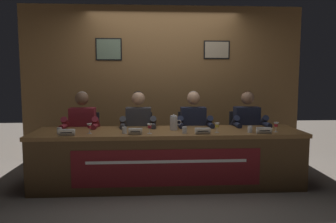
% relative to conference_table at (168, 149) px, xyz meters
% --- Properties ---
extents(ground_plane, '(12.00, 12.00, 0.00)m').
position_rel_conference_table_xyz_m(ground_plane, '(0.00, 0.11, -0.50)').
color(ground_plane, '#70665B').
extents(wall_back_panelled, '(4.69, 0.14, 2.60)m').
position_rel_conference_table_xyz_m(wall_back_panelled, '(0.00, 1.46, 0.80)').
color(wall_back_panelled, brown).
rests_on(wall_back_panelled, ground_plane).
extents(conference_table, '(3.49, 0.83, 0.73)m').
position_rel_conference_table_xyz_m(conference_table, '(0.00, 0.00, 0.00)').
color(conference_table, brown).
rests_on(conference_table, ground_plane).
extents(chair_far_left, '(0.44, 0.44, 0.90)m').
position_rel_conference_table_xyz_m(chair_far_left, '(-1.20, 0.71, -0.07)').
color(chair_far_left, black).
rests_on(chair_far_left, ground_plane).
extents(panelist_far_left, '(0.51, 0.48, 1.22)m').
position_rel_conference_table_xyz_m(panelist_far_left, '(-1.20, 0.51, 0.21)').
color(panelist_far_left, black).
rests_on(panelist_far_left, ground_plane).
extents(nameplate_far_left, '(0.19, 0.06, 0.08)m').
position_rel_conference_table_xyz_m(nameplate_far_left, '(-1.23, -0.20, 0.26)').
color(nameplate_far_left, white).
rests_on(nameplate_far_left, conference_table).
extents(juice_glass_far_left, '(0.06, 0.06, 0.12)m').
position_rel_conference_table_xyz_m(juice_glass_far_left, '(-0.99, -0.05, 0.31)').
color(juice_glass_far_left, white).
rests_on(juice_glass_far_left, conference_table).
extents(water_cup_far_left, '(0.06, 0.06, 0.08)m').
position_rel_conference_table_xyz_m(water_cup_far_left, '(-1.34, -0.10, 0.26)').
color(water_cup_far_left, silver).
rests_on(water_cup_far_left, conference_table).
extents(chair_center_left, '(0.44, 0.44, 0.90)m').
position_rel_conference_table_xyz_m(chair_center_left, '(-0.40, 0.71, -0.07)').
color(chair_center_left, black).
rests_on(chair_center_left, ground_plane).
extents(panelist_center_left, '(0.51, 0.48, 1.22)m').
position_rel_conference_table_xyz_m(panelist_center_left, '(-0.40, 0.51, 0.21)').
color(panelist_center_left, black).
rests_on(panelist_center_left, ground_plane).
extents(nameplate_center_left, '(0.17, 0.06, 0.08)m').
position_rel_conference_table_xyz_m(nameplate_center_left, '(-0.41, -0.18, 0.26)').
color(nameplate_center_left, white).
rests_on(nameplate_center_left, conference_table).
extents(juice_glass_center_left, '(0.06, 0.06, 0.12)m').
position_rel_conference_table_xyz_m(juice_glass_center_left, '(-0.24, -0.10, 0.31)').
color(juice_glass_center_left, white).
rests_on(juice_glass_center_left, conference_table).
extents(water_cup_center_left, '(0.06, 0.06, 0.08)m').
position_rel_conference_table_xyz_m(water_cup_center_left, '(-0.55, -0.10, 0.26)').
color(water_cup_center_left, silver).
rests_on(water_cup_center_left, conference_table).
extents(chair_center_right, '(0.44, 0.44, 0.90)m').
position_rel_conference_table_xyz_m(chair_center_right, '(0.40, 0.71, -0.07)').
color(chair_center_right, black).
rests_on(chair_center_right, ground_plane).
extents(panelist_center_right, '(0.51, 0.48, 1.22)m').
position_rel_conference_table_xyz_m(panelist_center_right, '(0.40, 0.51, 0.21)').
color(panelist_center_right, black).
rests_on(panelist_center_right, ground_plane).
extents(nameplate_center_right, '(0.19, 0.06, 0.08)m').
position_rel_conference_table_xyz_m(nameplate_center_right, '(0.41, -0.20, 0.26)').
color(nameplate_center_right, white).
rests_on(nameplate_center_right, conference_table).
extents(juice_glass_center_right, '(0.06, 0.06, 0.12)m').
position_rel_conference_table_xyz_m(juice_glass_center_right, '(0.61, -0.08, 0.31)').
color(juice_glass_center_right, white).
rests_on(juice_glass_center_right, conference_table).
extents(water_cup_center_right, '(0.06, 0.06, 0.08)m').
position_rel_conference_table_xyz_m(water_cup_center_right, '(0.19, -0.13, 0.26)').
color(water_cup_center_right, silver).
rests_on(water_cup_center_right, conference_table).
extents(chair_far_right, '(0.44, 0.44, 0.90)m').
position_rel_conference_table_xyz_m(chair_far_right, '(1.20, 0.71, -0.07)').
color(chair_far_right, black).
rests_on(chair_far_right, ground_plane).
extents(panelist_far_right, '(0.51, 0.48, 1.22)m').
position_rel_conference_table_xyz_m(panelist_far_right, '(1.20, 0.51, 0.21)').
color(panelist_far_right, black).
rests_on(panelist_far_right, ground_plane).
extents(nameplate_far_right, '(0.19, 0.06, 0.08)m').
position_rel_conference_table_xyz_m(nameplate_far_right, '(1.17, -0.20, 0.26)').
color(nameplate_far_right, white).
rests_on(nameplate_far_right, conference_table).
extents(juice_glass_far_right, '(0.06, 0.06, 0.12)m').
position_rel_conference_table_xyz_m(juice_glass_far_right, '(1.37, -0.08, 0.31)').
color(juice_glass_far_right, white).
rests_on(juice_glass_far_right, conference_table).
extents(water_cup_far_right, '(0.06, 0.06, 0.08)m').
position_rel_conference_table_xyz_m(water_cup_far_right, '(1.02, -0.11, 0.26)').
color(water_cup_far_right, silver).
rests_on(water_cup_far_right, conference_table).
extents(water_pitcher_central, '(0.15, 0.10, 0.21)m').
position_rel_conference_table_xyz_m(water_pitcher_central, '(0.08, 0.15, 0.32)').
color(water_pitcher_central, silver).
rests_on(water_pitcher_central, conference_table).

